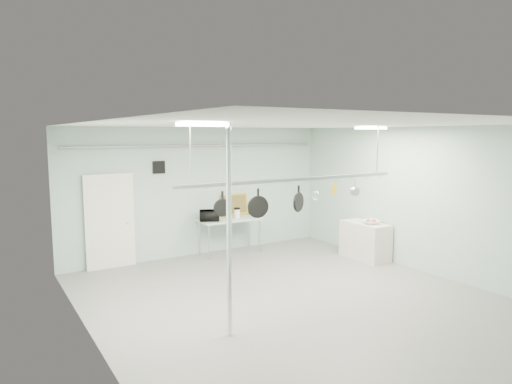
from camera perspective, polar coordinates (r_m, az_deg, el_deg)
floor at (r=8.59m, az=4.99°, el=-13.44°), size 8.00×8.00×0.00m
ceiling at (r=8.04m, az=5.25°, el=8.35°), size 7.00×8.00×0.02m
back_wall at (r=11.56m, az=-6.87°, el=0.09°), size 7.00×0.02×3.20m
right_wall at (r=10.62m, az=20.34°, el=-0.95°), size 0.02×8.00×3.20m
door at (r=10.84m, az=-17.81°, el=-3.63°), size 1.10×0.10×2.20m
wall_vent at (r=11.06m, az=-12.05°, el=3.04°), size 0.30×0.04×0.30m
conduit_pipe at (r=11.40m, az=-6.77°, el=5.79°), size 6.60×0.07×0.07m
chrome_pole at (r=6.76m, az=-3.39°, el=-4.98°), size 0.08×0.08×3.20m
prep_table at (r=11.61m, az=-3.31°, el=-3.68°), size 1.60×0.70×0.91m
side_cabinet at (r=11.47m, az=13.48°, el=-5.95°), size 0.60×1.20×0.90m
pot_rack at (r=8.44m, az=5.02°, el=1.77°), size 4.80×0.06×1.00m
light_panel_left at (r=6.20m, az=-6.70°, el=8.39°), size 0.65×0.30×0.05m
light_panel_right at (r=10.09m, az=14.17°, el=7.77°), size 0.65×0.30×0.05m
microwave at (r=11.30m, az=-5.85°, el=-2.95°), size 0.57×0.49×0.27m
coffee_canister at (r=11.65m, az=-2.39°, el=-2.71°), size 0.17×0.17×0.22m
painting_large at (r=11.95m, az=-2.69°, el=-1.59°), size 0.78×0.16×0.58m
painting_small at (r=12.23m, az=-0.63°, el=-2.16°), size 0.30×0.08×0.25m
fruit_bowl at (r=11.23m, az=14.21°, el=-3.66°), size 0.51×0.51×0.10m
skillet_left at (r=7.66m, az=-4.22°, el=-1.38°), size 0.30×0.14×0.40m
skillet_mid at (r=8.02m, az=0.26°, el=-1.45°), size 0.40×0.13×0.53m
skillet_right at (r=8.52m, az=5.34°, el=-0.88°), size 0.36×0.21×0.51m
whisk at (r=8.76m, az=7.46°, el=-0.02°), size 0.22×0.22×0.31m
grater at (r=9.05m, az=9.73°, el=0.38°), size 0.10×0.02×0.24m
saucepan at (r=9.44m, az=12.27°, el=0.40°), size 0.20×0.16×0.31m
fruit_cluster at (r=11.22m, az=14.22°, el=-3.46°), size 0.24×0.24×0.09m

